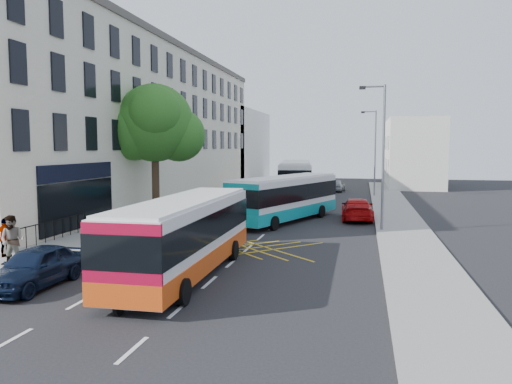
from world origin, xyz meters
The scene contains 21 objects.
ground centered at (0.00, 0.00, 0.00)m, with size 120.00×120.00×0.00m, color black.
pavement_left centered at (-8.50, 15.00, 0.07)m, with size 5.00×70.00×0.15m, color gray.
pavement_right centered at (7.50, 15.00, 0.07)m, with size 3.00×70.00×0.15m, color gray.
terrace_main centered at (-14.00, 24.49, 6.76)m, with size 8.30×45.00×13.50m.
terrace_far centered at (-14.00, 55.00, 5.00)m, with size 8.00×20.00×10.00m, color silver.
building_right centered at (11.00, 48.00, 4.00)m, with size 6.00×18.00×8.00m, color silver.
street_tree centered at (-8.51, 14.97, 6.29)m, with size 6.30×5.70×8.80m.
lamp_near centered at (6.20, 12.00, 4.62)m, with size 1.45×0.15×8.00m.
lamp_far centered at (6.20, 32.00, 4.62)m, with size 1.45×0.15×8.00m.
railings centered at (-9.70, 5.30, 0.72)m, with size 0.08×5.60×1.14m, color black, non-canonical shape.
bus_near centered at (-1.18, 0.77, 1.51)m, with size 2.61×10.19×2.86m.
bus_mid centered at (0.42, 14.82, 1.52)m, with size 5.85×10.46×2.89m.
bus_far centered at (-0.98, 30.11, 1.79)m, with size 4.18×12.31×3.39m.
motorbike centered at (-1.46, -3.20, 0.81)m, with size 0.58×1.96×1.73m.
parked_car_blue centered at (-5.60, -1.80, 0.70)m, with size 1.66×4.12×1.40m, color black.
parked_car_silver centered at (-4.90, 7.20, 0.77)m, with size 1.63×4.69×1.54m, color #9C9FA3.
red_hatchback centered at (4.89, 16.44, 0.72)m, with size 2.01×4.94×1.43m, color #AF0708.
distant_car_grey centered at (-0.77, 41.46, 0.61)m, with size 2.02×4.39×1.22m, color #3E3F45.
distant_car_silver centered at (2.50, 37.20, 0.66)m, with size 1.55×3.85×1.31m, color #9A9DA1.
pedestrian_near centered at (-8.06, 0.23, 1.13)m, with size 0.96×0.75×1.97m, color gray.
pedestrian_far centered at (-9.35, 1.44, 0.98)m, with size 0.97×0.40×1.65m, color gray.
Camera 1 is at (5.22, -16.46, 4.76)m, focal length 35.00 mm.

